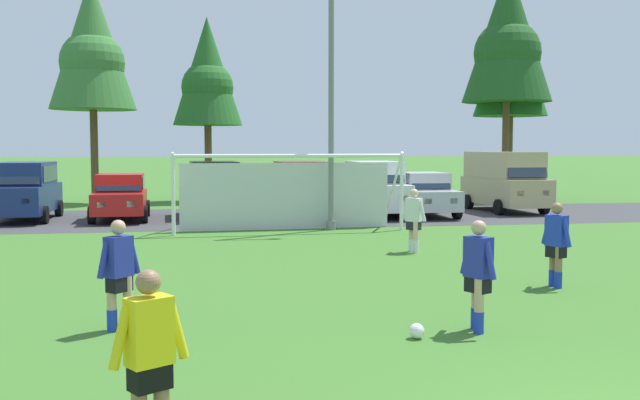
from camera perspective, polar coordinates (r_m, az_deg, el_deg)
name	(u,v)px	position (r m, az deg, el deg)	size (l,w,h in m)	color
ground_plane	(340,239)	(21.04, 1.60, -3.14)	(400.00, 400.00, 0.00)	#3D7028
parking_lot_strip	(305,216)	(27.90, -1.20, -1.32)	(52.00, 8.40, 0.01)	#3D3D3F
soccer_ball	(417,331)	(10.27, 7.78, -10.38)	(0.22, 0.22, 0.22)	white
soccer_goal	(287,191)	(23.23, -2.65, 0.75)	(7.48, 2.21, 2.57)	white
referee	(150,362)	(6.52, -13.52, -12.55)	(0.71, 0.41, 1.64)	#936B4C
player_striker_near	(414,220)	(18.44, 7.54, -1.64)	(0.55, 0.61, 1.64)	beige
player_midfield_center	(478,276)	(10.68, 12.57, -5.96)	(0.39, 0.72, 1.64)	tan
player_defender_far	(119,275)	(10.89, -15.83, -5.82)	(0.62, 0.55, 1.64)	tan
player_winger_left	(556,245)	(14.44, 18.44, -3.44)	(0.38, 0.73, 1.64)	#936B4C
parked_car_slot_far_left	(25,190)	(28.51, -22.62, 0.72)	(2.18, 4.62, 2.16)	navy
parked_car_slot_left	(121,197)	(27.47, -15.73, 0.27)	(2.16, 4.27, 1.72)	red
parked_car_slot_center_left	(214,189)	(27.85, -8.50, 0.92)	(2.30, 4.68, 2.16)	black
parked_car_slot_center	(302,189)	(27.25, -1.46, 0.89)	(2.24, 4.66, 2.16)	maroon
parked_car_slot_center_right	(375,188)	(27.94, 4.40, 0.96)	(2.17, 4.62, 2.16)	silver
parked_car_slot_right	(424,194)	(28.26, 8.32, 0.49)	(2.06, 4.21, 1.72)	#B2B2BC
parked_car_slot_far_right	(504,180)	(31.05, 14.59, 1.59)	(2.35, 4.88, 2.52)	tan
tree_mid_left	(92,48)	(36.25, -17.84, 11.58)	(4.07, 4.07, 10.86)	brown
tree_center_back	(207,75)	(36.29, -9.04, 9.88)	(3.44, 3.44, 9.18)	brown
tree_mid_right	(511,63)	(40.36, 15.08, 10.60)	(3.97, 3.97, 10.59)	brown
tree_right_edge	(508,37)	(38.50, 14.83, 12.52)	(4.55, 4.55, 12.13)	brown
street_lamp	(336,98)	(23.29, 1.30, 8.18)	(2.00, 0.32, 8.32)	slate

